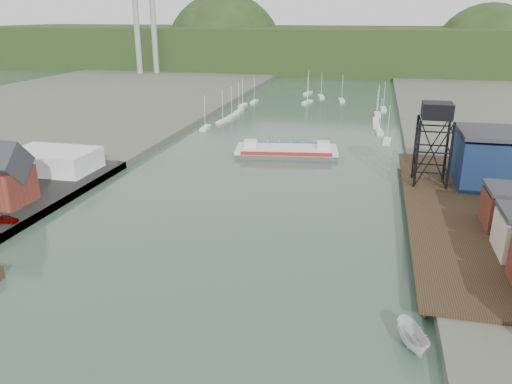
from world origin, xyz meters
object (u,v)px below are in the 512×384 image
at_px(motorboat, 413,338).
at_px(car_west_a, 6,219).
at_px(lift_tower, 437,116).
at_px(chain_ferry, 287,151).

bearing_deg(motorboat, car_west_a, 148.31).
xyz_separation_m(lift_tower, car_west_a, (-69.00, -35.81, -13.40)).
relative_size(chain_ferry, car_west_a, 7.03).
relative_size(chain_ferry, motorboat, 4.18).
xyz_separation_m(motorboat, car_west_a, (-63.20, 16.32, 1.01)).
distance_m(motorboat, car_west_a, 65.28).
xyz_separation_m(lift_tower, chain_ferry, (-32.57, 21.91, -14.59)).
height_order(chain_ferry, motorboat, chain_ferry).
distance_m(lift_tower, chain_ferry, 41.87).
relative_size(lift_tower, chain_ferry, 0.60).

